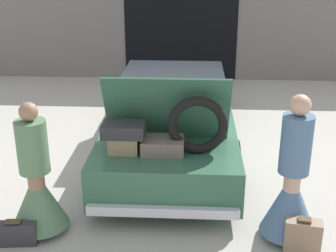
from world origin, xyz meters
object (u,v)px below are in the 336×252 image
(car, at_px, (173,115))
(person_left, at_px, (37,188))
(suitcase_beside_left_person, at_px, (15,233))
(person_right, at_px, (291,190))
(suitcase_beside_right_person, at_px, (303,236))

(car, height_order, person_left, car)
(suitcase_beside_left_person, bearing_deg, car, 59.95)
(person_right, bearing_deg, suitcase_beside_right_person, -150.18)
(suitcase_beside_left_person, bearing_deg, person_right, 5.78)
(car, bearing_deg, person_left, -119.60)
(person_left, bearing_deg, car, 148.10)
(suitcase_beside_right_person, bearing_deg, person_right, 111.67)
(person_left, height_order, suitcase_beside_left_person, person_left)
(person_right, bearing_deg, suitcase_beside_left_person, 103.93)
(car, height_order, suitcase_beside_left_person, car)
(suitcase_beside_left_person, xyz_separation_m, suitcase_beside_right_person, (3.25, 0.04, 0.06))
(person_right, distance_m, suitcase_beside_left_person, 3.19)
(car, bearing_deg, suitcase_beside_left_person, -120.05)
(car, relative_size, person_left, 3.16)
(suitcase_beside_right_person, bearing_deg, suitcase_beside_left_person, -179.38)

